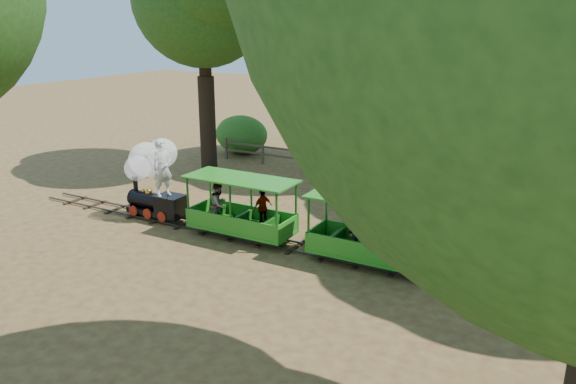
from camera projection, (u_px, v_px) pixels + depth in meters
The scene contains 9 objects.
ground at pixel (326, 256), 15.54m from camera, with size 90.00×90.00×0.00m, color olive.
track at pixel (326, 253), 15.52m from camera, with size 22.00×1.00×0.10m.
locomotive at pixel (152, 172), 18.05m from camera, with size 2.38×1.13×2.76m.
carriage_front at pixel (238, 212), 16.64m from camera, with size 3.36×1.44×1.75m.
carriage_rear at pixel (371, 237), 14.76m from camera, with size 3.36×1.39×1.75m.
fence at pixel (414, 171), 22.05m from camera, with size 18.10×0.10×1.00m.
shrub_west at pixel (241, 135), 27.22m from camera, with size 2.69×2.07×1.86m, color #2D6B1E.
shrub_mid_w at pixel (466, 160), 22.23m from camera, with size 2.73×2.10×1.89m, color #2D6B1E.
shrub_mid_e at pixel (537, 176), 21.10m from camera, with size 1.81×1.39×1.25m, color #2D6B1E.
Camera 1 is at (6.05, -13.04, 6.24)m, focal length 35.00 mm.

